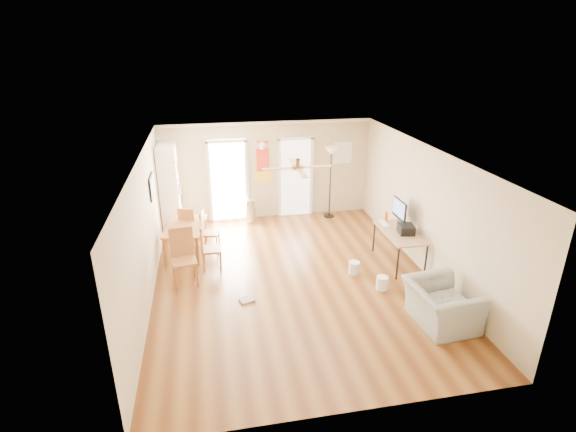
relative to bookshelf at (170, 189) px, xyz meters
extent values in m
plane|color=brown|center=(2.51, -3.04, -1.10)|extent=(7.00, 7.00, 0.00)
cube|color=red|center=(2.39, 0.44, 0.45)|extent=(0.46, 0.03, 1.10)
cube|color=white|center=(4.56, 0.43, 0.60)|extent=(0.50, 0.04, 0.60)
cube|color=black|center=(-0.21, -1.64, 0.60)|extent=(0.04, 0.66, 0.48)
cylinder|color=#B6B6B9|center=(1.99, 0.14, -0.79)|extent=(0.36, 0.36, 0.63)
cube|color=white|center=(4.71, -2.29, -0.35)|extent=(0.16, 0.39, 0.01)
cube|color=black|center=(4.96, -2.85, -0.27)|extent=(0.36, 0.40, 0.18)
cylinder|color=#D15112|center=(4.81, -2.14, -0.25)|extent=(0.08, 0.08, 0.21)
cylinder|color=silver|center=(3.79, -3.05, -0.97)|extent=(0.26, 0.26, 0.27)
cylinder|color=white|center=(4.13, -3.73, -0.97)|extent=(0.26, 0.26, 0.27)
cube|color=gray|center=(1.49, -3.66, -1.08)|extent=(0.32, 0.28, 0.04)
imported|color=gray|center=(4.66, -4.97, -0.73)|extent=(1.06, 1.19, 0.73)
camera|label=1|loc=(0.94, -10.68, 3.44)|focal=27.37mm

